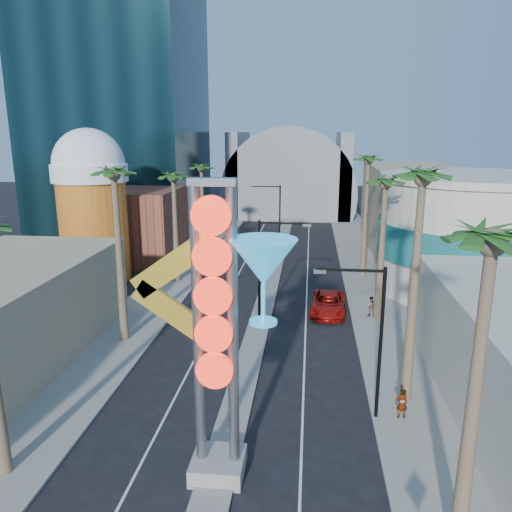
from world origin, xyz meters
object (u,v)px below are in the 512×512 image
Objects in this scene: neon_sign at (235,314)px; pedestrian_b at (371,306)px; pedestrian_a at (402,403)px; red_pickup at (328,304)px.

pedestrian_b is (7.67, 19.44, -6.36)m from neon_sign.
pedestrian_a is 14.40m from pedestrian_b.
red_pickup is 3.31m from pedestrian_b.
neon_sign is 21.84m from pedestrian_b.
red_pickup is at bearing -9.16° from pedestrian_b.
pedestrian_a reaches higher than red_pickup.
neon_sign is 7.92× the size of pedestrian_a.
red_pickup is 15.36m from pedestrian_a.
neon_sign is at bearing 22.34° from pedestrian_a.
pedestrian_a is at bearing 91.37° from pedestrian_b.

